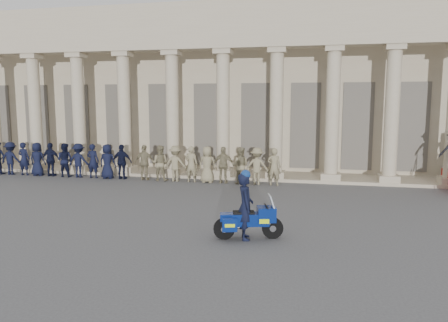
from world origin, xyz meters
The scene contains 5 objects.
ground centered at (0.00, 0.00, 0.00)m, with size 90.00×90.00×0.00m, color #4C4C4F.
building centered at (0.00, 14.74, 4.52)m, with size 40.00×12.50×9.00m.
officer_rank centered at (-6.97, 6.71, 0.86)m, with size 17.50×0.65×1.72m.
motorcycle centered at (1.51, -1.29, 0.54)m, with size 1.91×1.01×1.25m.
rider centered at (1.41, -1.32, 0.96)m, with size 0.61×0.77×1.95m.
Camera 1 is at (3.37, -12.92, 3.80)m, focal length 35.00 mm.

